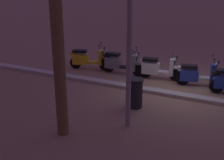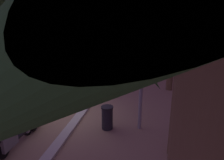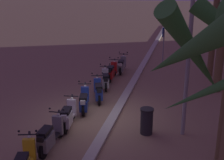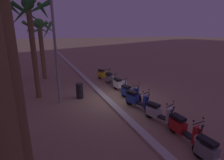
{
  "view_description": "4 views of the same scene",
  "coord_description": "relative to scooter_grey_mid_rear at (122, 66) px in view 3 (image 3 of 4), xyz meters",
  "views": [
    {
      "loc": [
        -2.2,
        10.31,
        4.11
      ],
      "look_at": [
        1.55,
        2.48,
        0.99
      ],
      "focal_mm": 48.8,
      "sensor_mm": 36.0,
      "label": 1
    },
    {
      "loc": [
        7.86,
        3.48,
        4.14
      ],
      "look_at": [
        -1.5,
        1.7,
        1.29
      ],
      "focal_mm": 31.83,
      "sensor_mm": 36.0,
      "label": 2
    },
    {
      "loc": [
        10.55,
        3.06,
        5.02
      ],
      "look_at": [
        -1.76,
        0.06,
        1.02
      ],
      "focal_mm": 47.89,
      "sensor_mm": 36.0,
      "label": 3
    },
    {
      "loc": [
        -9.35,
        4.13,
        4.09
      ],
      "look_at": [
        -0.44,
        0.37,
        1.37
      ],
      "focal_mm": 28.03,
      "sensor_mm": 36.0,
      "label": 4
    }
  ],
  "objects": [
    {
      "name": "curb_strip",
      "position": [
        6.44,
        1.02,
        -0.39
      ],
      "size": [
        60.0,
        0.36,
        0.12
      ],
      "primitive_type": "cube",
      "color": "#BCB7AD",
      "rests_on": "ground"
    },
    {
      "name": "scooter_white_lead_nearest",
      "position": [
        7.61,
        -0.41,
        0.01
      ],
      "size": [
        1.75,
        0.61,
        1.04
      ],
      "color": "black",
      "rests_on": "ground"
    },
    {
      "name": "crossing_sign",
      "position": [
        -2.98,
        2.19,
        1.05
      ],
      "size": [
        0.6,
        0.15,
        2.4
      ],
      "color": "#939399",
      "rests_on": "ground"
    },
    {
      "name": "ground_plane",
      "position": [
        6.44,
        0.48,
        -0.45
      ],
      "size": [
        200.0,
        200.0,
        0.0
      ],
      "primitive_type": "plane",
      "color": "#93755B"
    },
    {
      "name": "scooter_blue_gap_after_mid",
      "position": [
        4.77,
        -0.08,
        0.02
      ],
      "size": [
        1.75,
        0.85,
        1.17
      ],
      "color": "black",
      "rests_on": "ground"
    },
    {
      "name": "scooter_grey_mid_rear",
      "position": [
        0.0,
        0.0,
        0.0
      ],
      "size": [
        1.81,
        0.56,
        1.17
      ],
      "color": "black",
      "rests_on": "ground"
    },
    {
      "name": "street_lamp",
      "position": [
        7.14,
        3.71,
        3.53
      ],
      "size": [
        0.36,
        0.36,
        6.51
      ],
      "color": "#939399",
      "rests_on": "ground"
    },
    {
      "name": "scooter_silver_tail_end",
      "position": [
        3.03,
        -0.21,
        -0.0
      ],
      "size": [
        1.73,
        0.77,
        1.17
      ],
      "color": "black",
      "rests_on": "ground"
    },
    {
      "name": "litter_bin",
      "position": [
        7.4,
        2.46,
        0.03
      ],
      "size": [
        0.48,
        0.48,
        0.95
      ],
      "color": "#232328",
      "rests_on": "ground"
    },
    {
      "name": "scooter_grey_mid_front",
      "position": [
        9.23,
        -0.38,
        0.02
      ],
      "size": [
        1.87,
        0.56,
        1.17
      ],
      "color": "black",
      "rests_on": "ground"
    },
    {
      "name": "scooter_blue_last_in_row",
      "position": [
        6.05,
        -0.32,
        -0.01
      ],
      "size": [
        1.73,
        0.73,
        1.17
      ],
      "color": "black",
      "rests_on": "ground"
    },
    {
      "name": "scooter_red_second_in_line",
      "position": [
        1.53,
        -0.25,
        0.01
      ],
      "size": [
        1.82,
        0.56,
        1.17
      ],
      "color": "black",
      "rests_on": "ground"
    }
  ]
}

